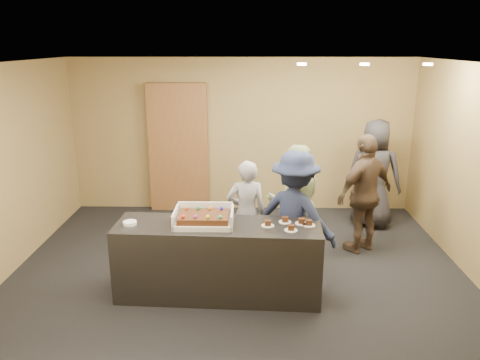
{
  "coord_description": "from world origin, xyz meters",
  "views": [
    {
      "loc": [
        0.13,
        -5.66,
        2.94
      ],
      "look_at": [
        0.02,
        0.0,
        1.27
      ],
      "focal_mm": 35.0,
      "sensor_mm": 36.0,
      "label": 1
    }
  ],
  "objects": [
    {
      "name": "room",
      "position": [
        0.0,
        0.0,
        1.35
      ],
      "size": [
        6.04,
        6.0,
        2.7
      ],
      "color": "black",
      "rests_on": "ground"
    },
    {
      "name": "person_navy_man",
      "position": [
        0.71,
        -0.15,
        0.84
      ],
      "size": [
        1.25,
        1.1,
        1.68
      ],
      "primitive_type": "imported",
      "rotation": [
        0.0,
        0.0,
        2.58
      ],
      "color": "#202947",
      "rests_on": "floor"
    },
    {
      "name": "slice_c",
      "position": [
        0.61,
        -0.76,
        0.92
      ],
      "size": [
        0.15,
        0.15,
        0.07
      ],
      "color": "white",
      "rests_on": "serving_counter"
    },
    {
      "name": "slice_e",
      "position": [
        0.83,
        -0.6,
        0.92
      ],
      "size": [
        0.15,
        0.15,
        0.07
      ],
      "color": "white",
      "rests_on": "serving_counter"
    },
    {
      "name": "person_dark_suit",
      "position": [
        2.16,
        1.68,
        0.89
      ],
      "size": [
        1.02,
        0.86,
        1.78
      ],
      "primitive_type": "imported",
      "rotation": [
        0.0,
        0.0,
        2.74
      ],
      "color": "#28272C",
      "rests_on": "floor"
    },
    {
      "name": "sheet_cake",
      "position": [
        -0.39,
        -0.6,
        1.0
      ],
      "size": [
        0.58,
        0.4,
        0.11
      ],
      "color": "#35180C",
      "rests_on": "cake_box"
    },
    {
      "name": "person_brown_extra",
      "position": [
        1.79,
        0.7,
        0.87
      ],
      "size": [
        1.08,
        0.92,
        1.73
      ],
      "primitive_type": "imported",
      "rotation": [
        0.0,
        0.0,
        3.73
      ],
      "color": "brown",
      "rests_on": "floor"
    },
    {
      "name": "storage_cabinet",
      "position": [
        -1.12,
        2.41,
        1.14
      ],
      "size": [
        1.04,
        0.15,
        2.28
      ],
      "primitive_type": "cube",
      "color": "brown",
      "rests_on": "floor"
    },
    {
      "name": "slice_a",
      "position": [
        0.35,
        -0.62,
        0.92
      ],
      "size": [
        0.15,
        0.15,
        0.07
      ],
      "color": "white",
      "rests_on": "serving_counter"
    },
    {
      "name": "ceiling_spotlights",
      "position": [
        1.6,
        0.5,
        2.67
      ],
      "size": [
        1.72,
        0.12,
        0.03
      ],
      "color": "#FFEAC6",
      "rests_on": "ceiling"
    },
    {
      "name": "slice_b",
      "position": [
        0.56,
        -0.5,
        0.92
      ],
      "size": [
        0.15,
        0.15,
        0.07
      ],
      "color": "white",
      "rests_on": "serving_counter"
    },
    {
      "name": "person_sage_man",
      "position": [
        0.77,
        0.51,
        0.81
      ],
      "size": [
        0.84,
        0.68,
        1.62
      ],
      "primitive_type": "imported",
      "rotation": [
        0.0,
        0.0,
        3.24
      ],
      "color": "#9EAE7C",
      "rests_on": "floor"
    },
    {
      "name": "person_server_grey",
      "position": [
        0.1,
        0.23,
        0.73
      ],
      "size": [
        0.57,
        0.4,
        1.46
      ],
      "primitive_type": "imported",
      "rotation": [
        0.0,
        0.0,
        3.25
      ],
      "color": "#98979C",
      "rests_on": "floor"
    },
    {
      "name": "cake_box",
      "position": [
        -0.39,
        -0.57,
        0.95
      ],
      "size": [
        0.68,
        0.47,
        0.2
      ],
      "color": "white",
      "rests_on": "serving_counter"
    },
    {
      "name": "serving_counter",
      "position": [
        -0.23,
        -0.6,
        0.45
      ],
      "size": [
        2.43,
        0.81,
        0.9
      ],
      "primitive_type": "cube",
      "rotation": [
        0.0,
        0.0,
        -0.05
      ],
      "color": "black",
      "rests_on": "floor"
    },
    {
      "name": "plate_stack",
      "position": [
        -1.25,
        -0.61,
        0.92
      ],
      "size": [
        0.16,
        0.16,
        0.04
      ],
      "primitive_type": "cylinder",
      "color": "white",
      "rests_on": "serving_counter"
    },
    {
      "name": "slice_d",
      "position": [
        0.75,
        -0.55,
        0.92
      ],
      "size": [
        0.15,
        0.15,
        0.07
      ],
      "color": "white",
      "rests_on": "serving_counter"
    }
  ]
}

